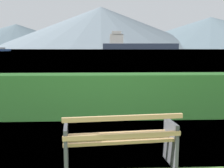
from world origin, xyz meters
The scene contains 7 objects.
ground_plane centered at (0.00, 0.00, 0.00)m, with size 1400.00×1400.00×0.00m, color #567A38.
water_surface centered at (0.00, 309.93, 0.00)m, with size 620.00×620.00×0.00m, color slate.
park_bench centered at (0.01, -0.06, 0.42)m, with size 1.70×0.74×0.87m.
hedge_row centered at (0.00, 2.87, 0.56)m, with size 13.43×0.75×1.11m, color #2D6B28.
cargo_ship_large centered at (40.96, 319.95, 6.12)m, with size 92.07×15.17×21.88m.
fishing_boat_near centered at (-53.95, 141.62, 0.74)m, with size 8.69×8.52×2.03m.
distant_hills centered at (44.22, 558.36, 36.08)m, with size 803.43×445.26×84.54m.
Camera 1 is at (-0.27, -3.73, 1.77)m, focal length 42.12 mm.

